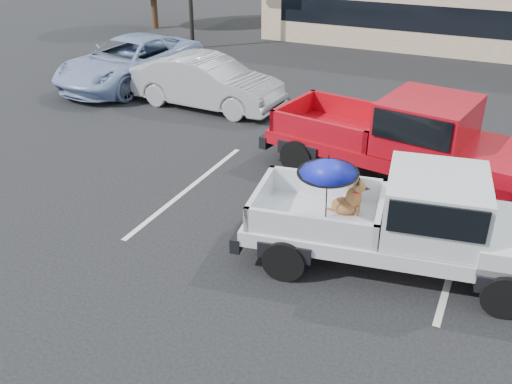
% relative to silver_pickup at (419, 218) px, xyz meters
% --- Properties ---
extents(ground, '(90.00, 90.00, 0.00)m').
position_rel_silver_pickup_xyz_m(ground, '(-2.33, -0.95, -1.05)').
color(ground, black).
rests_on(ground, ground).
extents(stripe_left, '(0.12, 5.00, 0.01)m').
position_rel_silver_pickup_xyz_m(stripe_left, '(-5.33, 1.05, -1.05)').
color(stripe_left, silver).
rests_on(stripe_left, ground).
extents(stripe_right, '(0.12, 5.00, 0.01)m').
position_rel_silver_pickup_xyz_m(stripe_right, '(0.67, 1.05, -1.05)').
color(stripe_right, silver).
rests_on(stripe_right, ground).
extents(silver_pickup, '(5.92, 2.81, 2.06)m').
position_rel_silver_pickup_xyz_m(silver_pickup, '(0.00, 0.00, 0.00)').
color(silver_pickup, black).
rests_on(silver_pickup, ground).
extents(red_pickup, '(6.65, 3.26, 2.10)m').
position_rel_silver_pickup_xyz_m(red_pickup, '(-0.71, 3.48, 0.10)').
color(red_pickup, black).
rests_on(red_pickup, ground).
extents(silver_sedan, '(4.99, 1.97, 1.62)m').
position_rel_silver_pickup_xyz_m(silver_sedan, '(-7.76, 6.31, -0.24)').
color(silver_sedan, '#A5A7AC').
rests_on(silver_sedan, ground).
extents(blue_suv, '(3.28, 6.14, 1.64)m').
position_rel_silver_pickup_xyz_m(blue_suv, '(-11.48, 7.35, -0.23)').
color(blue_suv, '#8499C6').
rests_on(blue_suv, ground).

